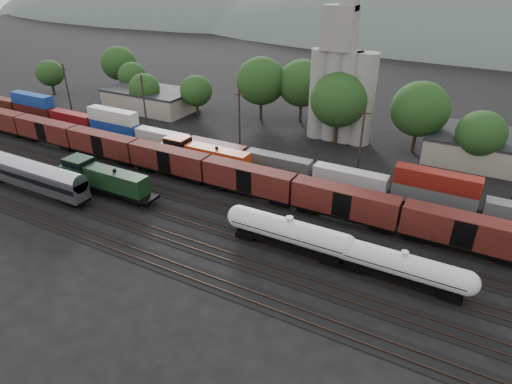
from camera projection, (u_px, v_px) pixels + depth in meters
The scene contains 14 objects.
ground at pixel (235, 212), 63.42m from camera, with size 600.00×600.00×0.00m, color black.
tracks at pixel (235, 211), 63.40m from camera, with size 180.00×33.20×0.20m.
green_locomotive at pixel (101, 178), 67.26m from camera, with size 18.62×3.29×4.93m.
tank_car_a at pixel (289, 232), 53.67m from camera, with size 17.57×3.15×4.61m.
tank_car_b at pixel (402, 266), 47.92m from camera, with size 16.04×2.87×4.20m.
passenger_coach at pixel (29, 173), 67.48m from camera, with size 23.56×2.91×5.35m.
orange_locomotive at pixel (201, 155), 75.29m from camera, with size 19.89×3.31×4.97m.
boxcar_string at pixel (294, 190), 62.84m from camera, with size 184.40×2.90×4.20m.
container_wall at pixel (200, 145), 80.99m from camera, with size 162.98×2.60×5.80m.
grain_silo at pixel (341, 86), 84.76m from camera, with size 13.40×5.00×29.00m.
industrial_sheds at pixel (352, 131), 86.85m from camera, with size 119.38×17.26×5.10m.
tree_band at pixel (345, 100), 87.75m from camera, with size 164.80×23.49×14.43m.
utility_poles at pixel (296, 128), 77.61m from camera, with size 122.20×0.36×12.00m.
distant_hills at pixel (483, 62), 265.18m from camera, with size 860.00×286.00×130.00m.
Camera 1 is at (28.67, -46.63, 32.31)m, focal length 30.00 mm.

